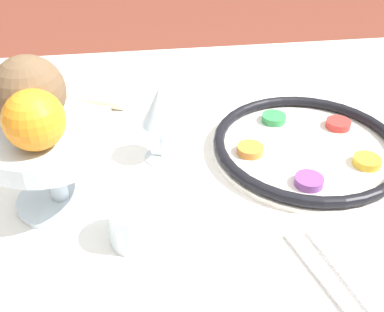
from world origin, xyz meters
name	(u,v)px	position (x,y,z in m)	size (l,w,h in m)	color
dining_table	(165,289)	(0.00, 0.00, 0.36)	(1.41, 1.01, 0.73)	white
seder_plate	(307,146)	(-0.27, 0.02, 0.74)	(0.34, 0.34, 0.03)	silver
wine_glass	(160,108)	(-0.01, -0.01, 0.83)	(0.07, 0.07, 0.14)	silver
fruit_stand	(50,149)	(0.16, 0.09, 0.83)	(0.19, 0.19, 0.13)	silver
orange_fruit	(34,120)	(0.16, 0.13, 0.90)	(0.08, 0.08, 0.08)	orange
coconut	(29,91)	(0.18, 0.06, 0.91)	(0.10, 0.10, 0.10)	brown
bread_plate	(88,106)	(0.13, -0.20, 0.73)	(0.18, 0.18, 0.02)	beige
napkin_roll	(85,96)	(0.14, -0.22, 0.75)	(0.19, 0.10, 0.05)	white
cup_near	(134,224)	(0.05, 0.19, 0.76)	(0.07, 0.07, 0.06)	silver
fork_left	(352,282)	(-0.23, 0.31, 0.73)	(0.06, 0.19, 0.01)	silver
fork_right	(330,284)	(-0.20, 0.31, 0.73)	(0.07, 0.19, 0.01)	silver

